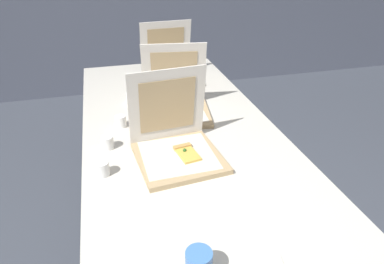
# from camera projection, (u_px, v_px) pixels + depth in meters

# --- Properties ---
(table) EXTENTS (0.94, 2.14, 0.74)m
(table) POSITION_uv_depth(u_px,v_px,m) (180.00, 136.00, 1.76)
(table) COLOR silver
(table) RESTS_ON ground
(pizza_box_front) EXTENTS (0.38, 0.38, 0.37)m
(pizza_box_front) POSITION_uv_depth(u_px,v_px,m) (177.00, 146.00, 1.48)
(pizza_box_front) COLOR tan
(pizza_box_front) RESTS_ON table
(pizza_box_middle) EXTENTS (0.39, 0.39, 0.36)m
(pizza_box_middle) POSITION_uv_depth(u_px,v_px,m) (176.00, 104.00, 1.86)
(pizza_box_middle) COLOR tan
(pizza_box_middle) RESTS_ON table
(pizza_box_back) EXTENTS (0.36, 0.37, 0.36)m
(pizza_box_back) POSITION_uv_depth(u_px,v_px,m) (171.00, 71.00, 2.32)
(pizza_box_back) COLOR tan
(pizza_box_back) RESTS_ON table
(cup_white_mid) EXTENTS (0.06, 0.06, 0.06)m
(cup_white_mid) POSITION_uv_depth(u_px,v_px,m) (121.00, 121.00, 1.73)
(cup_white_mid) COLOR white
(cup_white_mid) RESTS_ON table
(cup_white_near_center) EXTENTS (0.06, 0.06, 0.06)m
(cup_white_near_center) POSITION_uv_depth(u_px,v_px,m) (107.00, 143.00, 1.55)
(cup_white_near_center) COLOR white
(cup_white_near_center) RESTS_ON table
(cup_white_near_left) EXTENTS (0.06, 0.06, 0.06)m
(cup_white_near_left) POSITION_uv_depth(u_px,v_px,m) (102.00, 169.00, 1.38)
(cup_white_near_left) COLOR white
(cup_white_near_left) RESTS_ON table
(cup_white_far) EXTENTS (0.06, 0.06, 0.06)m
(cup_white_far) POSITION_uv_depth(u_px,v_px,m) (131.00, 97.00, 1.99)
(cup_white_far) COLOR white
(cup_white_far) RESTS_ON table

